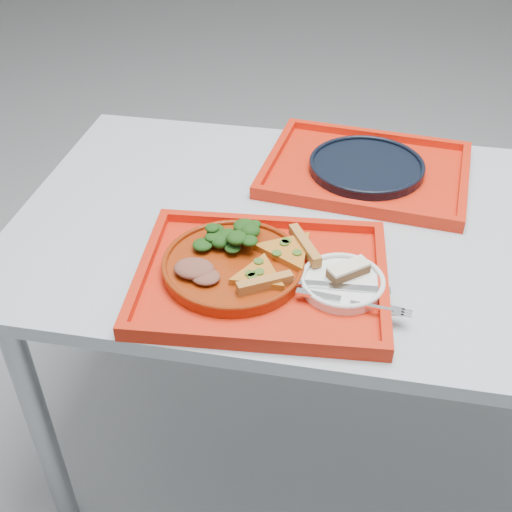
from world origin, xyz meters
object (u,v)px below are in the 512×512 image
(tray_far, at_px, (366,173))
(navy_plate, at_px, (366,167))
(dessert_bar, at_px, (348,270))
(tray_main, at_px, (262,280))
(dinner_plate, at_px, (233,267))

(tray_far, xyz_separation_m, navy_plate, (0.00, 0.00, 0.01))
(dessert_bar, bearing_deg, navy_plate, 48.27)
(tray_main, distance_m, navy_plate, 0.45)
(tray_main, bearing_deg, tray_far, 63.84)
(tray_far, distance_m, navy_plate, 0.01)
(navy_plate, distance_m, dessert_bar, 0.40)
(tray_main, bearing_deg, dessert_bar, 3.01)
(dinner_plate, xyz_separation_m, dessert_bar, (0.21, 0.01, 0.02))
(tray_far, relative_size, navy_plate, 1.73)
(navy_plate, bearing_deg, tray_main, -111.70)
(dinner_plate, bearing_deg, dessert_bar, 2.78)
(tray_main, height_order, dinner_plate, dinner_plate)
(navy_plate, bearing_deg, dinner_plate, -118.45)
(dinner_plate, height_order, navy_plate, dinner_plate)
(tray_main, height_order, tray_far, same)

